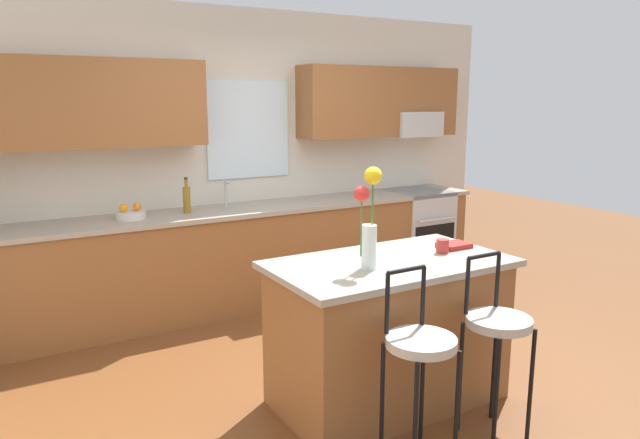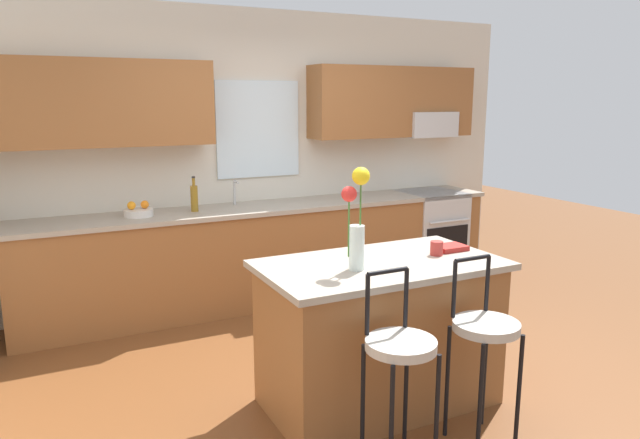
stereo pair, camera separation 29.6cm
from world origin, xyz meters
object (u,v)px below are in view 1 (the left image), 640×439
Objects in this scene: oven_range at (416,232)px; bar_stool_middle at (497,330)px; fruit_bowl_oranges at (131,214)px; mug_ceramic at (443,246)px; kitchen_island at (388,331)px; flower_vase at (369,218)px; bar_stool_near at (420,351)px; cookbook at (454,245)px; bottle_olive_oil at (187,199)px.

oven_range is 3.18m from bar_stool_middle.
mug_ceramic is at bearing -55.51° from fruit_bowl_oranges.
kitchen_island is 0.79m from flower_vase.
bar_stool_middle is (0.27, -0.62, 0.17)m from kitchen_island.
bar_stool_near is 5.21× the size of cookbook.
oven_range is 2.59m from bottle_olive_oil.
flower_vase is at bearing -80.34° from bottle_olive_oil.
mug_ceramic is at bearing 78.56° from bar_stool_middle.
bottle_olive_oil is (-0.31, 2.72, 0.41)m from bar_stool_near.
flower_vase reaches higher than cookbook.
fruit_bowl_oranges is at bearing 116.17° from bar_stool_middle.
bottle_olive_oil is at bearing 99.66° from flower_vase.
cookbook is (0.83, 0.66, 0.30)m from bar_stool_near.
bottle_olive_oil is at bearing 118.96° from cookbook.
bar_stool_near is at bearing 180.00° from bar_stool_middle.
flower_vase is (-0.22, -0.07, 0.76)m from kitchen_island.
mug_ceramic is (0.12, 0.60, 0.33)m from bar_stool_middle.
cookbook is at bearing -61.04° from bottle_olive_oil.
flower_vase is at bearing 84.02° from bar_stool_near.
kitchen_island is 1.41× the size of bar_stool_middle.
fruit_bowl_oranges is at bearing 116.85° from kitchen_island.
bar_stool_middle is at bearing -121.65° from oven_range.
mug_ceramic is 2.34m from bottle_olive_oil.
kitchen_island is 16.28× the size of mug_ceramic.
flower_vase is 2.21m from bottle_olive_oil.
cookbook is at bearing -51.89° from fruit_bowl_oranges.
flower_vase reaches higher than bar_stool_middle.
flower_vase reaches higher than fruit_bowl_oranges.
bottle_olive_oil reaches higher than bar_stool_near.
fruit_bowl_oranges is at bearing 111.26° from flower_vase.
bar_stool_middle is 3.05m from fruit_bowl_oranges.
bar_stool_near reaches higher than oven_range.
flower_vase is 1.92× the size of bottle_olive_oil.
fruit_bowl_oranges is 0.48m from bottle_olive_oil.
mug_ceramic is (0.40, -0.02, 0.50)m from kitchen_island.
bottle_olive_oil is (0.48, 0.00, 0.08)m from fruit_bowl_oranges.
bottle_olive_oil reaches higher than fruit_bowl_oranges.
bar_stool_near is 1.76× the size of flower_vase.
kitchen_island is 6.11× the size of fruit_bowl_oranges.
bar_stool_middle reaches higher than kitchen_island.
bar_stool_near is at bearing -113.82° from kitchen_island.
kitchen_island is at bearing 66.18° from bar_stool_near.
mug_ceramic is 2.58m from fruit_bowl_oranges.
oven_range is at bearing 58.35° from bar_stool_middle.
oven_range is 4.60× the size of cookbook.
cookbook is 0.83× the size of fruit_bowl_oranges.
bar_stool_middle is 4.34× the size of fruit_bowl_oranges.
fruit_bowl_oranges is (-1.34, 2.72, 0.33)m from bar_stool_middle.
bottle_olive_oil is at bearing 96.54° from bar_stool_near.
bar_stool_near is (-0.28, -0.62, 0.17)m from kitchen_island.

